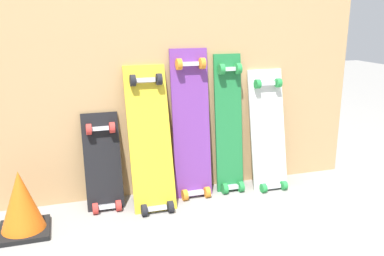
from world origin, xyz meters
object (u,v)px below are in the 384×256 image
object	(u,v)px
skateboard_purple	(192,129)
skateboard_white	(268,135)
traffic_cone	(21,203)
skateboard_green	(229,129)
skateboard_yellow	(150,144)
skateboard_black	(103,167)

from	to	relation	value
skateboard_purple	skateboard_white	size ratio (longest dim) A/B	1.17
traffic_cone	skateboard_green	bearing A→B (deg)	10.28
skateboard_purple	skateboard_green	size ratio (longest dim) A/B	1.04
skateboard_green	skateboard_white	distance (m)	0.26
traffic_cone	skateboard_yellow	bearing A→B (deg)	11.46
skateboard_green	skateboard_white	size ratio (longest dim) A/B	1.12
skateboard_black	skateboard_purple	distance (m)	0.55
skateboard_black	skateboard_white	xyz separation A→B (m)	(1.02, -0.01, 0.10)
skateboard_purple	traffic_cone	distance (m)	1.00
skateboard_green	traffic_cone	bearing A→B (deg)	-169.72
skateboard_black	skateboard_green	size ratio (longest dim) A/B	0.67
skateboard_yellow	skateboard_black	bearing A→B (deg)	168.79
skateboard_yellow	skateboard_purple	size ratio (longest dim) A/B	0.91
skateboard_green	skateboard_white	bearing A→B (deg)	-6.81
skateboard_yellow	traffic_cone	distance (m)	0.73
skateboard_purple	traffic_cone	xyz separation A→B (m)	(-0.95, -0.21, -0.24)
skateboard_yellow	skateboard_purple	bearing A→B (deg)	14.96
skateboard_black	skateboard_purple	world-z (taller)	skateboard_purple
traffic_cone	skateboard_purple	bearing A→B (deg)	12.44
skateboard_white	skateboard_green	bearing A→B (deg)	173.19
skateboard_black	skateboard_purple	bearing A→B (deg)	2.00
skateboard_yellow	skateboard_green	distance (m)	0.51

